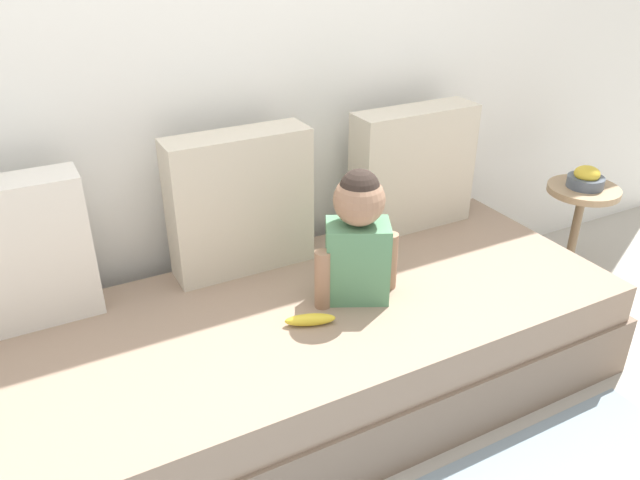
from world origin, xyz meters
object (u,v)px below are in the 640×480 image
Objects in this scene: throw_pillow_center at (240,203)px; fruit_bowl at (586,179)px; throw_pillow_left at (13,255)px; throw_pillow_right at (413,169)px; side_table at (579,212)px; toddler at (358,235)px; couch at (286,360)px; banana at (310,320)px.

throw_pillow_center reaches higher than fruit_bowl.
throw_pillow_left is 0.92× the size of throw_pillow_right.
throw_pillow_right reaches higher than side_table.
toddler is (0.27, -0.39, -0.02)m from throw_pillow_center.
banana is (0.05, -0.10, 0.22)m from couch.
throw_pillow_right reaches higher than couch.
banana is at bearing -65.21° from couch.
banana is 1.04× the size of fruit_bowl.
toddler reaches higher than side_table.
throw_pillow_center reaches higher than throw_pillow_right.
couch is 4.69× the size of throw_pillow_center.
throw_pillow_right is (1.55, 0.00, 0.01)m from throw_pillow_left.
toddler is 2.83× the size of banana.
couch is 0.97m from throw_pillow_right.
banana is at bearing -171.38° from side_table.
side_table is (1.58, -0.24, -0.28)m from throw_pillow_center.
throw_pillow_left is at bearing 150.27° from banana.
couch is 0.52m from toddler.
couch is 5.02× the size of throw_pillow_left.
couch is 15.31× the size of fruit_bowl.
toddler reaches higher than couch.
throw_pillow_center is at bearing 171.47° from fruit_bowl.
throw_pillow_left is 1.55m from throw_pillow_right.
side_table reaches higher than couch.
throw_pillow_right is at bearing 163.56° from side_table.
throw_pillow_center is at bearing 0.00° from throw_pillow_left.
throw_pillow_center is at bearing 90.00° from couch.
throw_pillow_left is at bearing 180.00° from throw_pillow_right.
throw_pillow_left is 0.99× the size of side_table.
throw_pillow_center reaches higher than couch.
fruit_bowl is at bearing 172.87° from side_table.
throw_pillow_right is 0.64m from toddler.
side_table is (2.35, -0.24, -0.27)m from throw_pillow_left.
side_table is at bearing -8.53° from throw_pillow_center.
throw_pillow_right is at bearing 0.00° from throw_pillow_left.
throw_pillow_left is (-0.77, 0.37, 0.45)m from couch.
toddler is 1.34m from side_table.
throw_pillow_center is 1.62m from side_table.
throw_pillow_left reaches higher than fruit_bowl.
throw_pillow_center is at bearing 180.00° from throw_pillow_right.
fruit_bowl is at bearing -16.44° from throw_pillow_right.
throw_pillow_left is 2.38m from side_table.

